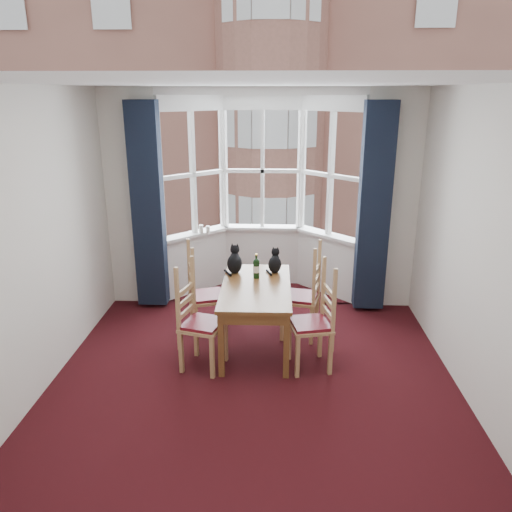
# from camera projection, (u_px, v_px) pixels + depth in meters

# --- Properties ---
(floor) EXTENTS (4.50, 4.50, 0.00)m
(floor) POSITION_uv_depth(u_px,v_px,m) (252.00, 396.00, 4.71)
(floor) COLOR black
(floor) RESTS_ON ground
(ceiling) EXTENTS (4.50, 4.50, 0.00)m
(ceiling) POSITION_uv_depth(u_px,v_px,m) (251.00, 83.00, 3.83)
(ceiling) COLOR white
(ceiling) RESTS_ON floor
(wall_left) EXTENTS (0.00, 4.50, 4.50)m
(wall_left) POSITION_uv_depth(u_px,v_px,m) (23.00, 252.00, 4.35)
(wall_left) COLOR silver
(wall_left) RESTS_ON floor
(wall_right) EXTENTS (0.00, 4.50, 4.50)m
(wall_right) POSITION_uv_depth(u_px,v_px,m) (489.00, 259.00, 4.19)
(wall_right) COLOR silver
(wall_right) RESTS_ON floor
(wall_near) EXTENTS (4.00, 0.00, 4.00)m
(wall_near) POSITION_uv_depth(u_px,v_px,m) (225.00, 419.00, 2.14)
(wall_near) COLOR silver
(wall_near) RESTS_ON floor
(wall_back_pier_left) EXTENTS (0.70, 0.12, 2.80)m
(wall_back_pier_left) POSITION_uv_depth(u_px,v_px,m) (134.00, 200.00, 6.47)
(wall_back_pier_left) COLOR silver
(wall_back_pier_left) RESTS_ON floor
(wall_back_pier_right) EXTENTS (0.70, 0.12, 2.80)m
(wall_back_pier_right) POSITION_uv_depth(u_px,v_px,m) (390.00, 202.00, 6.34)
(wall_back_pier_right) COLOR silver
(wall_back_pier_right) RESTS_ON floor
(bay_window) EXTENTS (2.76, 0.94, 2.80)m
(bay_window) POSITION_uv_depth(u_px,v_px,m) (262.00, 194.00, 6.88)
(bay_window) COLOR white
(bay_window) RESTS_ON floor
(curtain_left) EXTENTS (0.38, 0.22, 2.60)m
(curtain_left) POSITION_uv_depth(u_px,v_px,m) (148.00, 207.00, 6.31)
(curtain_left) COLOR black
(curtain_left) RESTS_ON floor
(curtain_right) EXTENTS (0.38, 0.22, 2.60)m
(curtain_right) POSITION_uv_depth(u_px,v_px,m) (374.00, 209.00, 6.19)
(curtain_right) COLOR black
(curtain_right) RESTS_ON floor
(dining_table) EXTENTS (0.75, 1.40, 0.73)m
(dining_table) POSITION_uv_depth(u_px,v_px,m) (256.00, 293.00, 5.45)
(dining_table) COLOR brown
(dining_table) RESTS_ON floor
(chair_left_near) EXTENTS (0.50, 0.51, 0.92)m
(chair_left_near) POSITION_uv_depth(u_px,v_px,m) (195.00, 324.00, 5.11)
(chair_left_near) COLOR tan
(chair_left_near) RESTS_ON floor
(chair_left_far) EXTENTS (0.51, 0.52, 0.92)m
(chair_left_far) POSITION_uv_depth(u_px,v_px,m) (200.00, 298.00, 5.75)
(chair_left_far) COLOR tan
(chair_left_far) RESTS_ON floor
(chair_right_near) EXTENTS (0.48, 0.49, 0.92)m
(chair_right_near) POSITION_uv_depth(u_px,v_px,m) (319.00, 325.00, 5.09)
(chair_right_near) COLOR tan
(chair_right_near) RESTS_ON floor
(chair_right_far) EXTENTS (0.48, 0.50, 0.92)m
(chair_right_far) POSITION_uv_depth(u_px,v_px,m) (308.00, 299.00, 5.73)
(chair_right_far) COLOR tan
(chair_right_far) RESTS_ON floor
(cat_left) EXTENTS (0.18, 0.25, 0.34)m
(cat_left) POSITION_uv_depth(u_px,v_px,m) (235.00, 262.00, 5.79)
(cat_left) COLOR black
(cat_left) RESTS_ON dining_table
(cat_right) EXTENTS (0.17, 0.23, 0.30)m
(cat_right) POSITION_uv_depth(u_px,v_px,m) (275.00, 263.00, 5.80)
(cat_right) COLOR black
(cat_right) RESTS_ON dining_table
(wine_bottle) EXTENTS (0.07, 0.07, 0.28)m
(wine_bottle) POSITION_uv_depth(u_px,v_px,m) (256.00, 267.00, 5.61)
(wine_bottle) COLOR black
(wine_bottle) RESTS_ON dining_table
(candle_tall) EXTENTS (0.06, 0.06, 0.11)m
(candle_tall) POSITION_uv_depth(u_px,v_px,m) (201.00, 229.00, 6.92)
(candle_tall) COLOR white
(candle_tall) RESTS_ON bay_window
(candle_short) EXTENTS (0.06, 0.06, 0.09)m
(candle_short) POSITION_uv_depth(u_px,v_px,m) (208.00, 229.00, 6.95)
(candle_short) COLOR white
(candle_short) RESTS_ON bay_window
(street) EXTENTS (80.00, 80.00, 0.00)m
(street) POSITION_uv_depth(u_px,v_px,m) (274.00, 215.00, 37.19)
(street) COLOR #333335
(street) RESTS_ON ground
(tenement_building) EXTENTS (18.40, 7.80, 15.20)m
(tenement_building) POSITION_uv_depth(u_px,v_px,m) (272.00, 126.00, 17.51)
(tenement_building) COLOR #A76856
(tenement_building) RESTS_ON street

